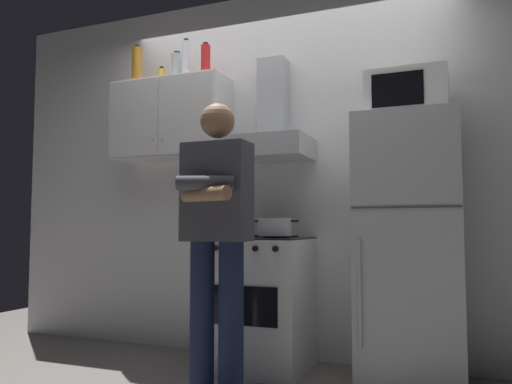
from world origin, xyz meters
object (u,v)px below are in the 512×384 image
object	(u,v)px
cooking_pot	(275,227)
bottle_vodka_clear	(186,60)
bottle_canister_steel	(177,68)
bottle_soda_red	(206,61)
range_hood	(269,132)
bottle_liquor_amber	(137,66)
upper_cabinet	(171,120)
person_standing	(216,232)
microwave	(407,96)
bottle_spice_jar	(161,76)
stove_oven	(263,302)
refrigerator	(410,249)

from	to	relation	value
cooking_pot	bottle_vodka_clear	world-z (taller)	bottle_vodka_clear
bottle_canister_steel	bottle_soda_red	world-z (taller)	bottle_soda_red
bottle_canister_steel	range_hood	bearing A→B (deg)	-1.85
bottle_liquor_amber	bottle_vodka_clear	size ratio (longest dim) A/B	0.99
bottle_liquor_amber	bottle_vodka_clear	xyz separation A→B (m)	(0.42, 0.02, 0.00)
cooking_pot	bottle_vodka_clear	xyz separation A→B (m)	(-0.80, 0.24, 1.27)
upper_cabinet	person_standing	xyz separation A→B (m)	(0.75, -0.73, -0.85)
bottle_soda_red	microwave	bearing A→B (deg)	-4.32
upper_cabinet	bottle_spice_jar	bearing A→B (deg)	160.70
bottle_spice_jar	bottle_liquor_amber	xyz separation A→B (m)	(-0.18, -0.07, 0.09)
bottle_vodka_clear	bottle_spice_jar	bearing A→B (deg)	169.28
bottle_canister_steel	bottle_spice_jar	xyz separation A→B (m)	(-0.15, 0.01, -0.05)
stove_oven	bottle_spice_jar	distance (m)	1.92
upper_cabinet	cooking_pot	bearing A→B (deg)	-14.73
refrigerator	person_standing	world-z (taller)	person_standing
bottle_spice_jar	bottle_soda_red	xyz separation A→B (m)	(0.41, -0.04, 0.06)
stove_oven	bottle_vodka_clear	world-z (taller)	bottle_vodka_clear
upper_cabinet	bottle_liquor_amber	bearing A→B (deg)	-174.06
microwave	bottle_canister_steel	bearing A→B (deg)	175.60
stove_oven	refrigerator	size ratio (longest dim) A/B	0.55
refrigerator	bottle_vodka_clear	world-z (taller)	bottle_vodka_clear
bottle_soda_red	bottle_vodka_clear	bearing A→B (deg)	-176.50
bottle_spice_jar	bottle_vodka_clear	xyz separation A→B (m)	(0.24, -0.05, 0.09)
stove_oven	range_hood	size ratio (longest dim) A/B	1.17
bottle_liquor_amber	bottle_vodka_clear	distance (m)	0.43
person_standing	bottle_soda_red	distance (m)	1.54
refrigerator	bottle_canister_steel	distance (m)	2.20
upper_cabinet	bottle_vodka_clear	distance (m)	0.47
stove_oven	microwave	bearing A→B (deg)	1.15
microwave	refrigerator	bearing A→B (deg)	-89.10
cooking_pot	person_standing	bearing A→B (deg)	-110.30
microwave	bottle_soda_red	distance (m)	1.53
refrigerator	bottle_spice_jar	xyz separation A→B (m)	(-1.86, 0.16, 1.31)
person_standing	bottle_liquor_amber	xyz separation A→B (m)	(-1.05, 0.70, 1.30)
cooking_pot	bottle_soda_red	world-z (taller)	bottle_soda_red
cooking_pot	bottle_soda_red	size ratio (longest dim) A/B	1.19
microwave	stove_oven	bearing A→B (deg)	-178.85
microwave	person_standing	world-z (taller)	microwave
range_hood	bottle_spice_jar	size ratio (longest dim) A/B	5.27
bottle_soda_red	bottle_liquor_amber	world-z (taller)	bottle_liquor_amber
upper_cabinet	stove_oven	distance (m)	1.55
bottle_canister_steel	bottle_soda_red	bearing A→B (deg)	-4.84
refrigerator	bottle_canister_steel	world-z (taller)	bottle_canister_steel
refrigerator	cooking_pot	size ratio (longest dim) A/B	5.05
range_hood	bottle_liquor_amber	xyz separation A→B (m)	(-1.10, -0.03, 0.60)
person_standing	bottle_spice_jar	distance (m)	1.68
bottle_liquor_amber	cooking_pot	bearing A→B (deg)	-9.89
upper_cabinet	person_standing	world-z (taller)	upper_cabinet
upper_cabinet	range_hood	xyz separation A→B (m)	(0.80, 0.00, -0.15)
bottle_soda_red	upper_cabinet	bearing A→B (deg)	-179.22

